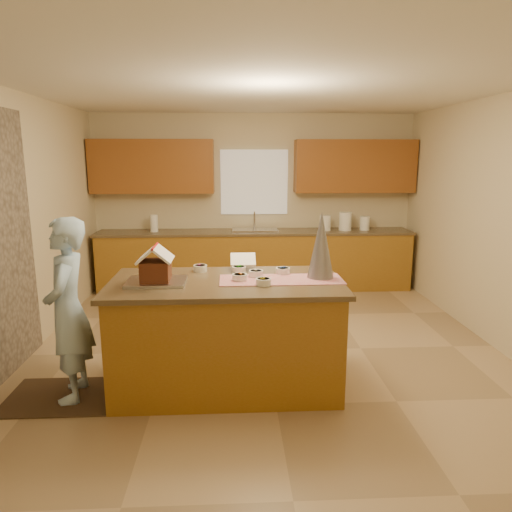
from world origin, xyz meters
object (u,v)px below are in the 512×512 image
at_px(tinsel_tree, 321,245).
at_px(gingerbread_house, 156,267).
at_px(boy, 68,310).
at_px(island_base, 227,337).

distance_m(tinsel_tree, gingerbread_house, 1.44).
distance_m(boy, gingerbread_house, 0.81).
xyz_separation_m(tinsel_tree, gingerbread_house, (-1.43, -0.11, -0.16)).
distance_m(island_base, tinsel_tree, 1.17).
bearing_deg(tinsel_tree, gingerbread_house, -175.51).
relative_size(boy, gingerbread_house, 5.14).
bearing_deg(gingerbread_house, boy, -173.44).
height_order(island_base, boy, boy).
height_order(tinsel_tree, gingerbread_house, tinsel_tree).
xyz_separation_m(tinsel_tree, boy, (-2.16, -0.20, -0.49)).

